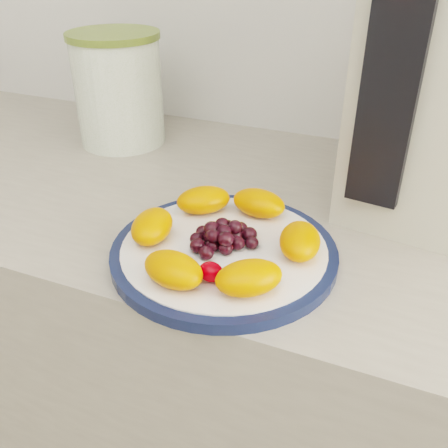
% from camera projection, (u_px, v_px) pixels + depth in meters
% --- Properties ---
extents(counter, '(3.50, 0.60, 0.90)m').
position_uv_depth(counter, '(259.00, 395.00, 1.01)').
color(counter, '#A59C8A').
rests_on(counter, floor).
extents(cabinet_face, '(3.48, 0.58, 0.84)m').
position_uv_depth(cabinet_face, '(258.00, 405.00, 1.03)').
color(cabinet_face, olive).
rests_on(cabinet_face, floor).
extents(plate_rim, '(0.29, 0.29, 0.01)m').
position_uv_depth(plate_rim, '(224.00, 252.00, 0.64)').
color(plate_rim, '#111C3E').
rests_on(plate_rim, counter).
extents(plate_face, '(0.26, 0.26, 0.02)m').
position_uv_depth(plate_face, '(224.00, 252.00, 0.64)').
color(plate_face, white).
rests_on(plate_face, counter).
extents(canister, '(0.20, 0.20, 0.20)m').
position_uv_depth(canister, '(119.00, 93.00, 0.94)').
color(canister, '#456F19').
rests_on(canister, counter).
extents(canister_lid, '(0.20, 0.20, 0.01)m').
position_uv_depth(canister_lid, '(113.00, 35.00, 0.89)').
color(canister_lid, olive).
rests_on(canister_lid, canister).
extents(appliance_panel, '(0.07, 0.03, 0.29)m').
position_uv_depth(appliance_panel, '(389.00, 93.00, 0.59)').
color(appliance_panel, black).
rests_on(appliance_panel, appliance_body).
extents(fruit_plate, '(0.25, 0.25, 0.04)m').
position_uv_depth(fruit_plate, '(223.00, 235.00, 0.63)').
color(fruit_plate, '#F66500').
rests_on(fruit_plate, plate_face).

